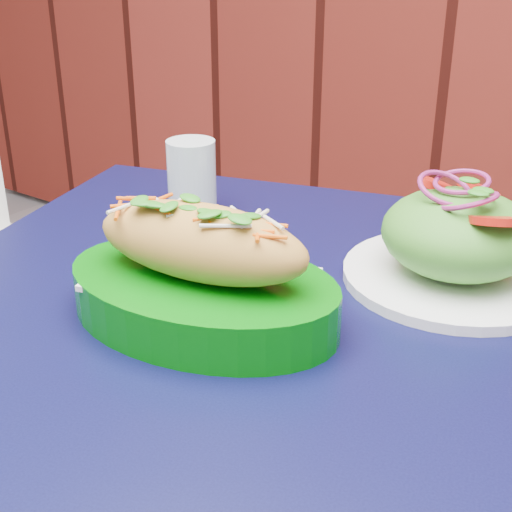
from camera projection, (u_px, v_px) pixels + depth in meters
The scene contains 4 objects.
cafe_table at pixel (265, 383), 0.77m from camera, with size 0.99×0.99×0.75m.
banh_mi_basket at pixel (202, 275), 0.70m from camera, with size 0.31×0.23×0.13m.
salad_plate at pixel (458, 241), 0.78m from camera, with size 0.25×0.25×0.12m.
water_glass at pixel (192, 179), 0.96m from camera, with size 0.07×0.07×0.11m, color silver.
Camera 1 is at (0.31, 1.08, 1.11)m, focal length 50.00 mm.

